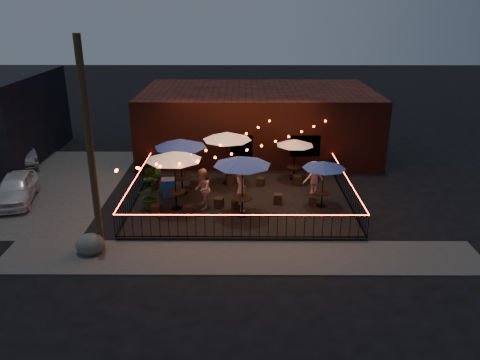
# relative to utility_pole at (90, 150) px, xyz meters

# --- Properties ---
(ground) EXTENTS (110.00, 110.00, 0.00)m
(ground) POSITION_rel_utility_pole_xyz_m (5.40, 2.60, -4.00)
(ground) COLOR black
(ground) RESTS_ON ground
(patio) EXTENTS (10.00, 8.00, 0.15)m
(patio) POSITION_rel_utility_pole_xyz_m (5.40, 4.60, -3.92)
(patio) COLOR black
(patio) RESTS_ON ground
(sidewalk) EXTENTS (18.00, 2.50, 0.05)m
(sidewalk) POSITION_rel_utility_pole_xyz_m (5.40, -0.65, -3.98)
(sidewalk) COLOR #3C3937
(sidewalk) RESTS_ON ground
(parking_lot) EXTENTS (11.00, 12.00, 0.02)m
(parking_lot) POSITION_rel_utility_pole_xyz_m (-6.60, 6.60, -3.99)
(parking_lot) COLOR #3C3937
(parking_lot) RESTS_ON ground
(brick_building) EXTENTS (14.00, 8.00, 4.00)m
(brick_building) POSITION_rel_utility_pole_xyz_m (6.40, 12.59, -2.00)
(brick_building) COLOR #37140F
(brick_building) RESTS_ON ground
(utility_pole) EXTENTS (0.26, 0.26, 8.00)m
(utility_pole) POSITION_rel_utility_pole_xyz_m (0.00, 0.00, 0.00)
(utility_pole) COLOR #3C2918
(utility_pole) RESTS_ON ground
(fence_front) EXTENTS (10.00, 0.04, 1.04)m
(fence_front) POSITION_rel_utility_pole_xyz_m (5.40, 0.60, -3.34)
(fence_front) COLOR black
(fence_front) RESTS_ON patio
(fence_left) EXTENTS (0.04, 8.00, 1.04)m
(fence_left) POSITION_rel_utility_pole_xyz_m (0.40, 4.60, -3.34)
(fence_left) COLOR black
(fence_left) RESTS_ON patio
(fence_right) EXTENTS (0.04, 8.00, 1.04)m
(fence_right) POSITION_rel_utility_pole_xyz_m (10.40, 4.60, -3.34)
(fence_right) COLOR black
(fence_right) RESTS_ON patio
(festoon_lights) EXTENTS (10.02, 8.72, 1.32)m
(festoon_lights) POSITION_rel_utility_pole_xyz_m (4.39, 4.30, -1.48)
(festoon_lights) COLOR red
(festoon_lights) RESTS_ON ground
(cafe_table_0) EXTENTS (3.15, 3.15, 2.73)m
(cafe_table_0) POSITION_rel_utility_pole_xyz_m (2.45, 3.48, -1.36)
(cafe_table_0) COLOR black
(cafe_table_0) RESTS_ON patio
(cafe_table_1) EXTENTS (2.73, 2.73, 2.78)m
(cafe_table_1) POSITION_rel_utility_pole_xyz_m (2.50, 5.32, -1.32)
(cafe_table_1) COLOR black
(cafe_table_1) RESTS_ON patio
(cafe_table_2) EXTENTS (2.93, 2.93, 2.74)m
(cafe_table_2) POSITION_rel_utility_pole_xyz_m (5.44, 2.76, -1.35)
(cafe_table_2) COLOR black
(cafe_table_2) RESTS_ON patio
(cafe_table_3) EXTENTS (2.78, 2.78, 2.74)m
(cafe_table_3) POSITION_rel_utility_pole_xyz_m (4.68, 6.71, -1.35)
(cafe_table_3) COLOR black
(cafe_table_3) RESTS_ON patio
(cafe_table_4) EXTENTS (2.22, 2.22, 2.17)m
(cafe_table_4) POSITION_rel_utility_pole_xyz_m (9.10, 3.79, -1.87)
(cafe_table_4) COLOR black
(cafe_table_4) RESTS_ON patio
(cafe_table_5) EXTENTS (2.61, 2.61, 2.18)m
(cafe_table_5) POSITION_rel_utility_pole_xyz_m (8.18, 7.37, -1.86)
(cafe_table_5) COLOR black
(cafe_table_5) RESTS_ON patio
(bistro_chair_0) EXTENTS (0.39, 0.39, 0.46)m
(bistro_chair_0) POSITION_rel_utility_pole_xyz_m (1.63, 2.87, -3.62)
(bistro_chair_0) COLOR black
(bistro_chair_0) RESTS_ON patio
(bistro_chair_1) EXTENTS (0.38, 0.38, 0.41)m
(bistro_chair_1) POSITION_rel_utility_pole_xyz_m (3.07, 2.90, -3.65)
(bistro_chair_1) COLOR black
(bistro_chair_1) RESTS_ON patio
(bistro_chair_2) EXTENTS (0.51, 0.51, 0.47)m
(bistro_chair_2) POSITION_rel_utility_pole_xyz_m (0.97, 5.92, -3.61)
(bistro_chair_2) COLOR black
(bistro_chair_2) RESTS_ON patio
(bistro_chair_3) EXTENTS (0.46, 0.46, 0.46)m
(bistro_chair_3) POSITION_rel_utility_pole_xyz_m (3.00, 6.02, -3.62)
(bistro_chair_3) COLOR black
(bistro_chair_3) RESTS_ON patio
(bistro_chair_4) EXTENTS (0.46, 0.46, 0.44)m
(bistro_chair_4) POSITION_rel_utility_pole_xyz_m (4.38, 3.67, -3.63)
(bistro_chair_4) COLOR black
(bistro_chair_4) RESTS_ON patio
(bistro_chair_5) EXTENTS (0.45, 0.45, 0.42)m
(bistro_chair_5) POSITION_rel_utility_pole_xyz_m (5.17, 3.45, -3.64)
(bistro_chair_5) COLOR black
(bistro_chair_5) RESTS_ON patio
(bistro_chair_6) EXTENTS (0.46, 0.46, 0.45)m
(bistro_chair_6) POSITION_rel_utility_pole_xyz_m (4.81, 6.54, -3.62)
(bistro_chair_6) COLOR black
(bistro_chair_6) RESTS_ON patio
(bistro_chair_7) EXTENTS (0.43, 0.43, 0.42)m
(bistro_chair_7) POSITION_rel_utility_pole_xyz_m (6.38, 6.38, -3.64)
(bistro_chair_7) COLOR black
(bistro_chair_7) RESTS_ON patio
(bistro_chair_8) EXTENTS (0.42, 0.42, 0.46)m
(bistro_chair_8) POSITION_rel_utility_pole_xyz_m (7.11, 4.10, -3.62)
(bistro_chair_8) COLOR black
(bistro_chair_8) RESTS_ON patio
(bistro_chair_9) EXTENTS (0.41, 0.41, 0.42)m
(bistro_chair_9) POSITION_rel_utility_pole_xyz_m (8.71, 3.93, -3.64)
(bistro_chair_9) COLOR black
(bistro_chair_9) RESTS_ON patio
(bistro_chair_10) EXTENTS (0.44, 0.44, 0.49)m
(bistro_chair_10) POSITION_rel_utility_pole_xyz_m (8.26, 6.49, -3.61)
(bistro_chair_10) COLOR black
(bistro_chair_10) RESTS_ON patio
(bistro_chair_11) EXTENTS (0.42, 0.42, 0.41)m
(bistro_chair_11) POSITION_rel_utility_pole_xyz_m (9.31, 7.10, -3.65)
(bistro_chair_11) COLOR black
(bistro_chair_11) RESTS_ON patio
(patron_a) EXTENTS (0.69, 0.83, 1.93)m
(patron_a) POSITION_rel_utility_pole_xyz_m (5.38, 3.36, -2.88)
(patron_a) COLOR #E0AB91
(patron_a) RESTS_ON patio
(patron_b) EXTENTS (0.73, 0.93, 1.88)m
(patron_b) POSITION_rel_utility_pole_xyz_m (3.65, 3.54, -2.91)
(patron_b) COLOR tan
(patron_b) RESTS_ON patio
(patron_c) EXTENTS (1.21, 0.91, 1.67)m
(patron_c) POSITION_rel_utility_pole_xyz_m (8.91, 5.30, -3.02)
(patron_c) COLOR tan
(patron_c) RESTS_ON patio
(potted_shrub_a) EXTENTS (1.14, 1.01, 1.19)m
(potted_shrub_a) POSITION_rel_utility_pole_xyz_m (1.29, 3.49, -3.25)
(potted_shrub_a) COLOR #1A3E0F
(potted_shrub_a) RESTS_ON patio
(potted_shrub_b) EXTENTS (0.80, 0.71, 1.21)m
(potted_shrub_b) POSITION_rel_utility_pole_xyz_m (0.80, 5.89, -3.24)
(potted_shrub_b) COLOR #214115
(potted_shrub_b) RESTS_ON patio
(potted_shrub_c) EXTENTS (0.75, 0.75, 1.32)m
(potted_shrub_c) POSITION_rel_utility_pole_xyz_m (0.80, 7.15, -3.19)
(potted_shrub_c) COLOR #1C4011
(potted_shrub_c) RESTS_ON patio
(cooler) EXTENTS (0.74, 0.57, 0.90)m
(cooler) POSITION_rel_utility_pole_xyz_m (1.91, 4.97, -3.39)
(cooler) COLOR #0C46A7
(cooler) RESTS_ON patio
(boulder) EXTENTS (1.17, 1.07, 0.78)m
(boulder) POSITION_rel_utility_pole_xyz_m (-0.30, -0.36, -3.61)
(boulder) COLOR #43443F
(boulder) RESTS_ON ground
(car_white) EXTENTS (2.43, 4.16, 1.33)m
(car_white) POSITION_rel_utility_pole_xyz_m (-5.32, 4.60, -3.33)
(car_white) COLOR silver
(car_white) RESTS_ON ground
(car_silver) EXTENTS (3.99, 5.04, 1.61)m
(car_silver) POSITION_rel_utility_pole_xyz_m (-7.96, 10.47, -3.20)
(car_silver) COLOR gray
(car_silver) RESTS_ON ground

